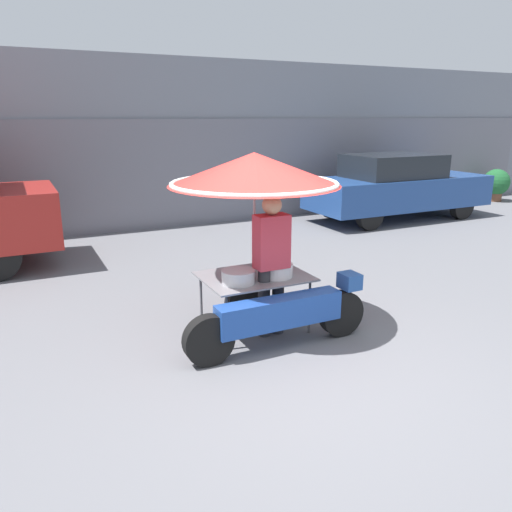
# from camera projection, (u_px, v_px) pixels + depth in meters

# --- Properties ---
(ground_plane) EXTENTS (36.00, 36.00, 0.00)m
(ground_plane) POSITION_uv_depth(u_px,v_px,m) (302.00, 368.00, 5.05)
(ground_plane) COLOR slate
(shopfront_building) EXTENTS (28.00, 2.06, 3.71)m
(shopfront_building) POSITION_uv_depth(u_px,v_px,m) (123.00, 144.00, 11.54)
(shopfront_building) COLOR gray
(shopfront_building) RESTS_ON ground
(vendor_motorcycle_cart) EXTENTS (2.16, 1.93, 2.08)m
(vendor_motorcycle_cart) POSITION_uv_depth(u_px,v_px,m) (257.00, 193.00, 5.51)
(vendor_motorcycle_cart) COLOR black
(vendor_motorcycle_cart) RESTS_ON ground
(vendor_person) EXTENTS (0.38, 0.22, 1.63)m
(vendor_person) POSITION_uv_depth(u_px,v_px,m) (271.00, 258.00, 5.60)
(vendor_person) COLOR #2D2D33
(vendor_person) RESTS_ON ground
(parked_car) EXTENTS (4.57, 1.69, 1.58)m
(parked_car) POSITION_uv_depth(u_px,v_px,m) (397.00, 186.00, 12.12)
(parked_car) COLOR black
(parked_car) RESTS_ON ground
(potted_plant) EXTENTS (0.77, 0.77, 0.95)m
(potted_plant) POSITION_uv_depth(u_px,v_px,m) (496.00, 183.00, 14.81)
(potted_plant) COLOR brown
(potted_plant) RESTS_ON ground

